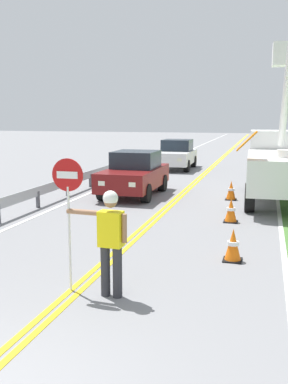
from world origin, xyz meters
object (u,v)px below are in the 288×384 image
object	(u,v)px
oncoming_sedan_nearest	(135,174)
oncoming_sedan_second	(177,155)
utility_bucket_truck	(280,161)
traffic_cone_tail	(231,191)
traffic_cone_lead	(233,245)
traffic_cone_mid	(231,211)
flagger_worker	(110,237)
stop_sign_paddle	(68,195)

from	to	relation	value
oncoming_sedan_nearest	oncoming_sedan_second	world-z (taller)	same
utility_bucket_truck	traffic_cone_tail	xyz separation A→B (m)	(-1.69, -0.65, -1.08)
oncoming_sedan_second	traffic_cone_lead	bearing A→B (deg)	-74.42
oncoming_sedan_nearest	traffic_cone_mid	size ratio (longest dim) A/B	5.87
flagger_worker	traffic_cone_tail	distance (m)	9.54
oncoming_sedan_second	traffic_cone_lead	size ratio (longest dim) A/B	5.91
traffic_cone_mid	oncoming_sedan_second	bearing A→B (deg)	108.36
traffic_cone_lead	stop_sign_paddle	bearing A→B (deg)	-137.52
traffic_cone_mid	traffic_cone_tail	xyz separation A→B (m)	(-0.27, 3.50, 0.00)
flagger_worker	oncoming_sedan_second	distance (m)	18.47
flagger_worker	stop_sign_paddle	xyz separation A→B (m)	(-0.77, 0.05, 0.66)
flagger_worker	traffic_cone_mid	distance (m)	6.17
oncoming_sedan_nearest	traffic_cone_mid	distance (m)	5.28
stop_sign_paddle	flagger_worker	bearing A→B (deg)	-3.50
stop_sign_paddle	traffic_cone_mid	world-z (taller)	stop_sign_paddle
stop_sign_paddle	utility_bucket_truck	size ratio (longest dim) A/B	0.34
utility_bucket_truck	stop_sign_paddle	bearing A→B (deg)	-110.35
oncoming_sedan_nearest	oncoming_sedan_second	xyz separation A→B (m)	(-0.14, 8.89, 0.00)
traffic_cone_lead	traffic_cone_mid	xyz separation A→B (m)	(-0.32, 3.49, 0.00)
stop_sign_paddle	utility_bucket_truck	bearing A→B (deg)	69.65
stop_sign_paddle	traffic_cone_mid	xyz separation A→B (m)	(2.30, 5.89, -1.37)
oncoming_sedan_second	traffic_cone_mid	world-z (taller)	oncoming_sedan_second
traffic_cone_lead	oncoming_sedan_second	bearing A→B (deg)	105.58
utility_bucket_truck	oncoming_sedan_nearest	xyz separation A→B (m)	(-5.38, -0.69, -0.59)
utility_bucket_truck	traffic_cone_mid	size ratio (longest dim) A/B	9.82
oncoming_sedan_second	traffic_cone_mid	size ratio (longest dim) A/B	5.91
traffic_cone_mid	traffic_cone_tail	distance (m)	3.51
stop_sign_paddle	traffic_cone_mid	bearing A→B (deg)	68.66
utility_bucket_truck	traffic_cone_mid	distance (m)	4.52
flagger_worker	stop_sign_paddle	distance (m)	1.02
stop_sign_paddle	traffic_cone_lead	world-z (taller)	stop_sign_paddle
oncoming_sedan_nearest	traffic_cone_lead	size ratio (longest dim) A/B	5.87
flagger_worker	oncoming_sedan_second	world-z (taller)	flagger_worker
stop_sign_paddle	traffic_cone_mid	distance (m)	6.47
traffic_cone_lead	traffic_cone_mid	bearing A→B (deg)	95.21
flagger_worker	traffic_cone_lead	world-z (taller)	flagger_worker
stop_sign_paddle	traffic_cone_tail	world-z (taller)	stop_sign_paddle
flagger_worker	traffic_cone_lead	xyz separation A→B (m)	(1.85, 2.44, -0.71)
utility_bucket_truck	oncoming_sedan_second	xyz separation A→B (m)	(-5.52, 8.20, -0.59)
oncoming_sedan_second	stop_sign_paddle	bearing A→B (deg)	-84.37
stop_sign_paddle	traffic_cone_mid	size ratio (longest dim) A/B	3.33
oncoming_sedan_second	traffic_cone_tail	xyz separation A→B (m)	(3.83, -8.85, -0.50)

